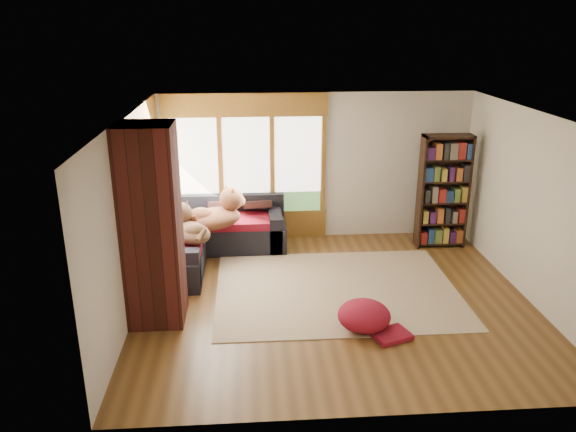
# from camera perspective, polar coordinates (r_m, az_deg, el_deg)

# --- Properties ---
(floor) EXTENTS (5.50, 5.50, 0.00)m
(floor) POSITION_cam_1_polar(r_m,az_deg,el_deg) (8.09, 4.67, -8.42)
(floor) COLOR brown
(floor) RESTS_ON ground
(ceiling) EXTENTS (5.50, 5.50, 0.00)m
(ceiling) POSITION_cam_1_polar(r_m,az_deg,el_deg) (7.26, 5.24, 10.06)
(ceiling) COLOR white
(wall_back) EXTENTS (5.50, 0.04, 2.60)m
(wall_back) POSITION_cam_1_polar(r_m,az_deg,el_deg) (9.95, 2.72, 5.01)
(wall_back) COLOR silver
(wall_back) RESTS_ON ground
(wall_front) EXTENTS (5.50, 0.04, 2.60)m
(wall_front) POSITION_cam_1_polar(r_m,az_deg,el_deg) (5.32, 9.12, -8.50)
(wall_front) COLOR silver
(wall_front) RESTS_ON ground
(wall_left) EXTENTS (0.04, 5.00, 2.60)m
(wall_left) POSITION_cam_1_polar(r_m,az_deg,el_deg) (7.65, -15.86, -0.19)
(wall_left) COLOR silver
(wall_left) RESTS_ON ground
(wall_right) EXTENTS (0.04, 5.00, 2.60)m
(wall_right) POSITION_cam_1_polar(r_m,az_deg,el_deg) (8.45, 23.70, 0.73)
(wall_right) COLOR silver
(wall_right) RESTS_ON ground
(windows_back) EXTENTS (2.82, 0.10, 1.90)m
(windows_back) POSITION_cam_1_polar(r_m,az_deg,el_deg) (9.84, -4.24, 5.11)
(windows_back) COLOR olive
(windows_back) RESTS_ON wall_back
(windows_left) EXTENTS (0.10, 2.62, 1.90)m
(windows_left) POSITION_cam_1_polar(r_m,az_deg,el_deg) (8.75, -14.22, 2.75)
(windows_left) COLOR olive
(windows_left) RESTS_ON wall_left
(roller_blind) EXTENTS (0.03, 0.72, 0.90)m
(roller_blind) POSITION_cam_1_polar(r_m,az_deg,el_deg) (9.44, -13.43, 6.52)
(roller_blind) COLOR #769F5D
(roller_blind) RESTS_ON wall_left
(brick_chimney) EXTENTS (0.70, 0.70, 2.60)m
(brick_chimney) POSITION_cam_1_polar(r_m,az_deg,el_deg) (7.26, -13.67, -1.05)
(brick_chimney) COLOR #471914
(brick_chimney) RESTS_ON ground
(sectional_sofa) EXTENTS (2.20, 2.20, 0.80)m
(sectional_sofa) POSITION_cam_1_polar(r_m,az_deg,el_deg) (9.46, -8.64, -2.33)
(sectional_sofa) COLOR black
(sectional_sofa) RESTS_ON ground
(area_rug) EXTENTS (3.51, 2.69, 0.01)m
(area_rug) POSITION_cam_1_polar(r_m,az_deg,el_deg) (8.36, 4.94, -7.42)
(area_rug) COLOR beige
(area_rug) RESTS_ON ground
(bookshelf) EXTENTS (0.84, 0.28, 1.97)m
(bookshelf) POSITION_cam_1_polar(r_m,az_deg,el_deg) (9.92, 15.51, 2.38)
(bookshelf) COLOR black
(bookshelf) RESTS_ON ground
(pouf) EXTENTS (0.86, 0.86, 0.37)m
(pouf) POSITION_cam_1_polar(r_m,az_deg,el_deg) (7.34, 7.74, -9.91)
(pouf) COLOR maroon
(pouf) RESTS_ON area_rug
(dog_tan) EXTENTS (1.13, 1.01, 0.55)m
(dog_tan) POSITION_cam_1_polar(r_m,az_deg,el_deg) (9.09, -7.20, 0.27)
(dog_tan) COLOR brown
(dog_tan) RESTS_ON sectional_sofa
(dog_brindle) EXTENTS (0.87, 0.96, 0.47)m
(dog_brindle) POSITION_cam_1_polar(r_m,az_deg,el_deg) (8.65, -10.09, -1.18)
(dog_brindle) COLOR #3C2517
(dog_brindle) RESTS_ON sectional_sofa
(throw_pillows) EXTENTS (1.98, 1.68, 0.45)m
(throw_pillows) POSITION_cam_1_polar(r_m,az_deg,el_deg) (9.34, -8.22, 0.51)
(throw_pillows) COLOR #311D1B
(throw_pillows) RESTS_ON sectional_sofa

